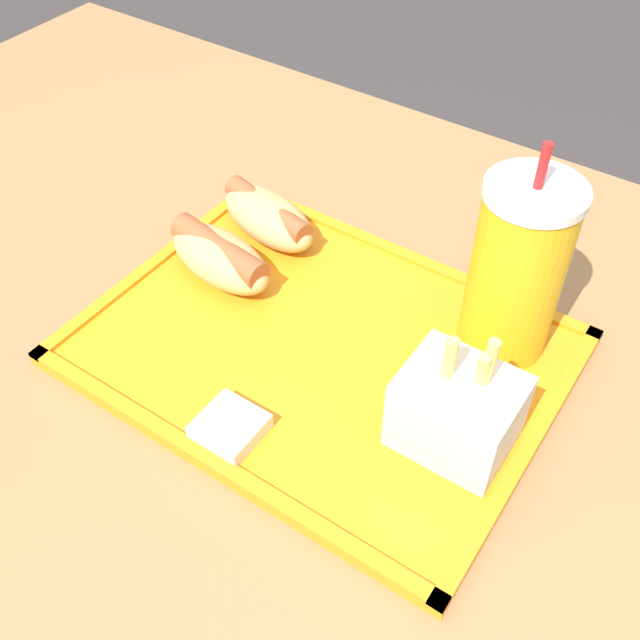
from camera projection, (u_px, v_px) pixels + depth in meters
name	position (u px, v px, depth m)	size (l,w,h in m)	color
dining_table	(346.00, 584.00, 0.86)	(1.48, 0.82, 0.71)	olive
food_tray	(320.00, 349.00, 0.63)	(0.38, 0.29, 0.01)	orange
soda_cup	(517.00, 271.00, 0.57)	(0.07, 0.07, 0.19)	gold
hot_dog_far	(268.00, 216.00, 0.71)	(0.12, 0.08, 0.04)	tan
hot_dog_near	(220.00, 256.00, 0.67)	(0.12, 0.07, 0.04)	tan
fries_carton	(457.00, 410.00, 0.53)	(0.08, 0.07, 0.11)	silver
sauce_cup_mayo	(230.00, 427.00, 0.56)	(0.05, 0.05, 0.02)	silver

